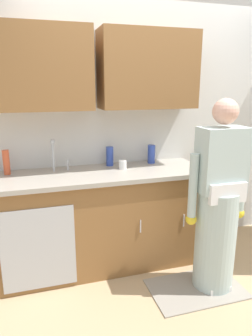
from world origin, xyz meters
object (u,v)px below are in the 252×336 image
Objects in this scene: bottle_water_tall at (6,162)px; sponge at (198,167)px; bottle_soap at (110,156)px; cup_by_sink at (123,164)px; person_at_sink at (217,212)px; bottle_dish_liquid at (151,154)px; sink at (60,176)px.

sponge is at bearing -9.68° from bottle_water_tall.
bottle_soap is 0.19m from cup_by_sink.
person_at_sink is 0.97m from cup_by_sink.
person_at_sink is 0.57m from sponge.
bottle_dish_liquid is 0.37m from cup_by_sink.
sink is at bearing 152.32° from person_at_sink.
bottle_water_tall is 1.39m from bottle_dish_liquid.
sink is 1.31m from sponge.
bottle_water_tall is 2.02× the size of sponge.
sponge is (0.35, -0.32, -0.08)m from bottle_dish_liquid.
cup_by_sink is at bearing 132.33° from person_at_sink.
person_at_sink reaches higher than sponge.
person_at_sink is 1.88m from bottle_water_tall.
bottle_soap is at bearing 21.36° from sink.
bottle_dish_liquid is at bearing 10.71° from sink.
bottle_dish_liquid is 0.43m from bottle_soap.
cup_by_sink is at bearing 4.14° from sink.
person_at_sink is at bearing -49.83° from bottle_soap.
bottle_soap reaches higher than sponge.
bottle_soap is at bearing 118.98° from cup_by_sink.
sink is at bearing -19.09° from bottle_water_tall.
bottle_water_tall reaches higher than sponge.
bottle_dish_liquid reaches higher than sponge.
sink reaches higher than cup_by_sink.
bottle_soap is at bearing 130.17° from person_at_sink.
bottle_dish_liquid is at bearing 137.80° from sponge.
bottle_water_tall is at bearing 154.51° from person_at_sink.
sink is at bearing -169.29° from bottle_dish_liquid.
bottle_dish_liquid and bottle_soap have the same top height.
bottle_water_tall is at bearing -177.27° from bottle_soap.
person_at_sink is at bearing -47.67° from cup_by_sink.
sink is 0.31× the size of person_at_sink.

